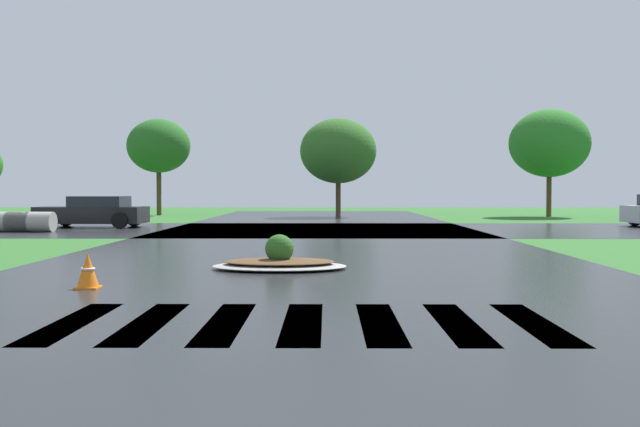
{
  "coord_description": "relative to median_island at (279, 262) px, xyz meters",
  "views": [
    {
      "loc": [
        0.28,
        -3.08,
        1.57
      ],
      "look_at": [
        0.18,
        8.85,
        1.18
      ],
      "focal_mm": 42.53,
      "sensor_mm": 36.0,
      "label": 1
    }
  ],
  "objects": [
    {
      "name": "median_island",
      "position": [
        0.0,
        0.0,
        0.0
      ],
      "size": [
        2.62,
        1.75,
        0.68
      ],
      "color": "#9E9B93",
      "rests_on": "ground"
    },
    {
      "name": "traffic_cone",
      "position": [
        -2.83,
        -2.89,
        0.13
      ],
      "size": [
        0.36,
        0.36,
        0.57
      ],
      "color": "orange",
      "rests_on": "ground"
    },
    {
      "name": "asphalt_cross_road",
      "position": [
        0.64,
        14.28,
        -0.14
      ],
      "size": [
        90.0,
        10.7,
        0.01
      ],
      "primitive_type": "cube",
      "color": "#232628",
      "rests_on": "ground"
    },
    {
      "name": "car_white_sedan",
      "position": [
        -8.58,
        15.99,
        0.46
      ],
      "size": [
        4.36,
        2.28,
        1.27
      ],
      "rotation": [
        0.0,
        0.0,
        3.1
      ],
      "color": "black",
      "rests_on": "ground"
    },
    {
      "name": "asphalt_roadway",
      "position": [
        0.64,
        -1.62,
        -0.14
      ],
      "size": [
        11.88,
        80.0,
        0.01
      ],
      "primitive_type": "cube",
      "color": "#232628",
      "rests_on": "ground"
    },
    {
      "name": "drainage_pipe_stack",
      "position": [
        -10.24,
        12.62,
        0.22
      ],
      "size": [
        2.63,
        0.95,
        0.74
      ],
      "color": "#9E9B93",
      "rests_on": "ground"
    },
    {
      "name": "background_treeline",
      "position": [
        5.46,
        27.95,
        3.71
      ],
      "size": [
        45.83,
        6.32,
        6.02
      ],
      "color": "#4C3823",
      "rests_on": "ground"
    },
    {
      "name": "crosswalk_stripes",
      "position": [
        0.64,
        -5.91,
        -0.14
      ],
      "size": [
        5.85,
        2.85,
        0.01
      ],
      "color": "white",
      "rests_on": "ground"
    }
  ]
}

